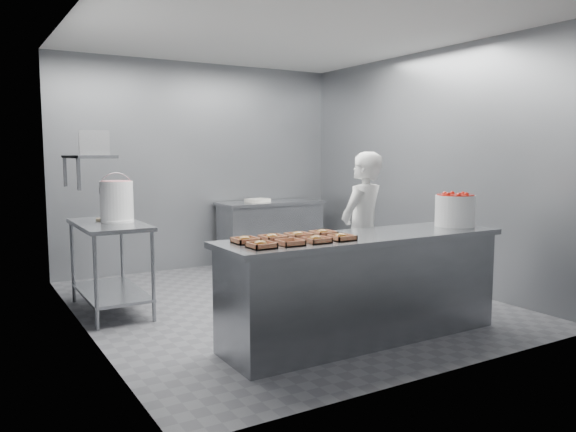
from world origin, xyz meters
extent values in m
plane|color=#4C4C51|center=(0.00, 0.00, 0.00)|extent=(4.50, 4.50, 0.00)
plane|color=white|center=(0.00, 0.00, 2.80)|extent=(4.50, 4.50, 0.00)
cube|color=slate|center=(0.00, 2.25, 1.40)|extent=(4.00, 0.04, 2.80)
cube|color=slate|center=(-2.00, 0.00, 1.40)|extent=(0.04, 4.50, 2.80)
cube|color=slate|center=(2.00, 0.00, 1.40)|extent=(0.04, 4.50, 2.80)
cube|color=slate|center=(0.00, -1.35, 0.88)|extent=(2.60, 0.70, 0.05)
cube|color=slate|center=(0.00, -1.35, 0.42)|extent=(2.50, 0.64, 0.85)
cube|color=slate|center=(-1.65, 0.60, 0.88)|extent=(0.60, 1.20, 0.04)
cube|color=slate|center=(-1.65, 0.60, 0.20)|extent=(0.56, 1.15, 0.03)
cylinder|color=slate|center=(-1.91, 0.04, 0.44)|extent=(0.04, 0.04, 0.88)
cylinder|color=slate|center=(-1.39, 0.04, 0.44)|extent=(0.04, 0.04, 0.88)
cylinder|color=slate|center=(-1.91, 1.16, 0.44)|extent=(0.04, 0.04, 0.88)
cylinder|color=slate|center=(-1.39, 1.16, 0.44)|extent=(0.04, 0.04, 0.88)
cube|color=slate|center=(0.90, 1.90, 0.88)|extent=(1.50, 0.60, 0.05)
cube|color=slate|center=(0.90, 1.90, 0.42)|extent=(1.44, 0.55, 0.85)
cube|color=slate|center=(-1.82, 0.60, 1.55)|extent=(0.35, 0.90, 0.03)
cube|color=tan|center=(-1.05, -1.48, 0.92)|extent=(0.18, 0.18, 0.04)
cube|color=white|center=(-1.01, -1.46, 0.91)|extent=(0.10, 0.06, 0.00)
ellipsoid|color=#A46D29|center=(-1.06, -1.48, 0.93)|extent=(0.10, 0.10, 0.05)
cube|color=tan|center=(-0.81, -1.48, 0.92)|extent=(0.18, 0.18, 0.04)
cube|color=white|center=(-0.77, -1.46, 0.91)|extent=(0.10, 0.06, 0.00)
cube|color=tan|center=(-0.57, -1.48, 0.92)|extent=(0.18, 0.18, 0.04)
cube|color=white|center=(-0.53, -1.46, 0.91)|extent=(0.10, 0.06, 0.00)
ellipsoid|color=#A46D29|center=(-0.58, -1.48, 0.93)|extent=(0.10, 0.10, 0.05)
cube|color=tan|center=(-0.33, -1.48, 0.92)|extent=(0.18, 0.18, 0.04)
cube|color=white|center=(-0.29, -1.46, 0.91)|extent=(0.10, 0.06, 0.00)
ellipsoid|color=#A46D29|center=(-0.34, -1.48, 0.93)|extent=(0.10, 0.10, 0.05)
cube|color=tan|center=(-1.05, -1.22, 0.92)|extent=(0.18, 0.18, 0.04)
cube|color=white|center=(-1.01, -1.21, 0.91)|extent=(0.10, 0.06, 0.00)
ellipsoid|color=#A46D29|center=(-1.06, -1.22, 0.93)|extent=(0.10, 0.10, 0.05)
cube|color=tan|center=(-0.81, -1.22, 0.92)|extent=(0.18, 0.18, 0.04)
cube|color=white|center=(-0.77, -1.21, 0.91)|extent=(0.10, 0.06, 0.00)
ellipsoid|color=#A46D29|center=(-0.82, -1.22, 0.93)|extent=(0.10, 0.10, 0.05)
cube|color=tan|center=(-0.57, -1.22, 0.92)|extent=(0.18, 0.18, 0.04)
cube|color=white|center=(-0.53, -1.21, 0.91)|extent=(0.10, 0.06, 0.00)
ellipsoid|color=#A46D29|center=(-0.58, -1.22, 0.93)|extent=(0.10, 0.10, 0.05)
cube|color=tan|center=(-0.33, -1.22, 0.92)|extent=(0.18, 0.18, 0.04)
cube|color=white|center=(-0.29, -1.21, 0.91)|extent=(0.10, 0.06, 0.00)
ellipsoid|color=#A46D29|center=(-0.34, -1.22, 0.93)|extent=(0.10, 0.10, 0.05)
imported|color=white|center=(0.53, -0.65, 0.80)|extent=(0.68, 0.56, 1.60)
cylinder|color=silver|center=(1.08, -1.34, 1.05)|extent=(0.36, 0.36, 0.29)
cylinder|color=red|center=(1.08, -1.34, 1.18)|extent=(0.34, 0.34, 0.04)
cylinder|color=silver|center=(-1.56, 0.61, 1.10)|extent=(0.32, 0.32, 0.41)
cylinder|color=#DE6F77|center=(-1.56, 0.61, 1.30)|extent=(0.30, 0.30, 0.02)
torus|color=slate|center=(-1.56, 0.61, 1.23)|extent=(0.34, 0.01, 0.34)
cylinder|color=silver|center=(-1.56, 0.59, 0.91)|extent=(0.38, 0.38, 0.02)
cube|color=#CCB28C|center=(-1.65, 0.82, 0.91)|extent=(0.17, 0.16, 0.02)
cube|color=gray|center=(-1.82, 0.33, 1.68)|extent=(0.31, 0.34, 0.22)
cube|color=silver|center=(0.70, 1.90, 0.92)|extent=(0.33, 0.26, 0.05)
camera|label=1|loc=(-2.95, -5.03, 1.59)|focal=35.00mm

